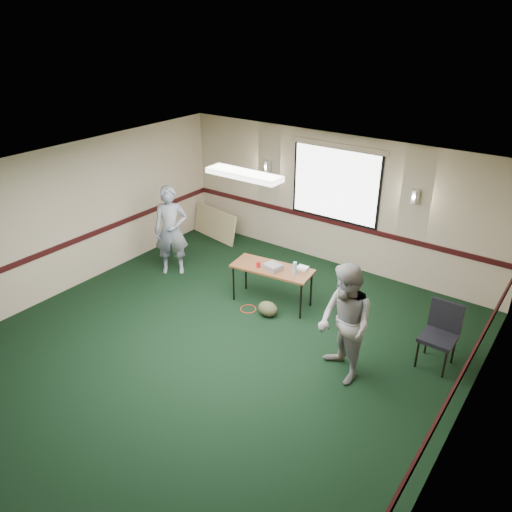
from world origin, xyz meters
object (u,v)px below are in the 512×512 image
Objects in this scene: folding_table at (272,270)px; person_left at (171,231)px; projector at (273,267)px; conference_chair at (441,329)px; person_right at (345,324)px.

folding_table is 0.83× the size of person_left.
projector is 2.34m from person_left.
conference_chair is 5.27m from person_left.
projector reaches higher than folding_table.
person_left is 1.01× the size of person_right.
folding_table is 2.23m from person_right.
projector is 0.16× the size of person_left.
person_right is at bearing -51.33° from person_left.
conference_chair is 0.56× the size of person_right.
person_left is 4.33m from person_right.
person_left reaches higher than folding_table.
conference_chair is 1.56m from person_right.
person_right is (1.94, -1.08, 0.22)m from folding_table.
projector is at bearing -177.43° from conference_chair.
conference_chair reaches higher than projector.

